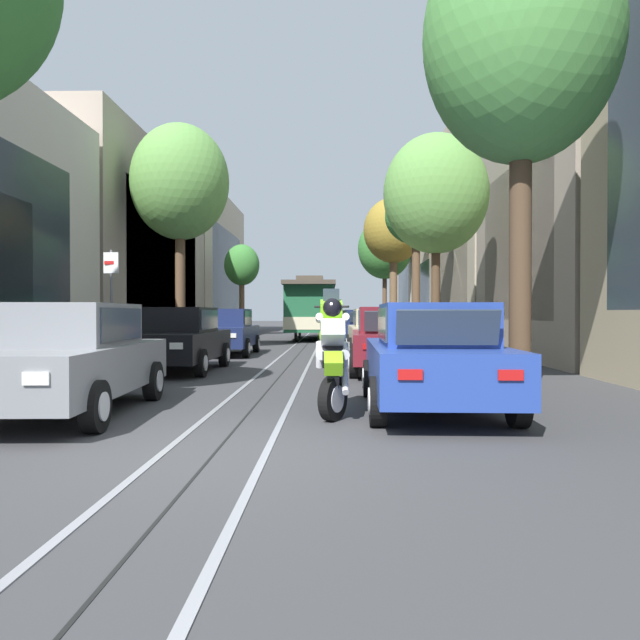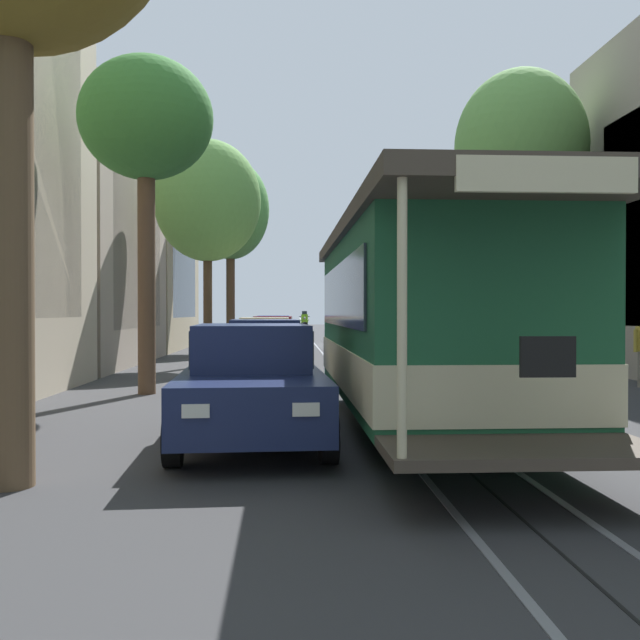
# 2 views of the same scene
# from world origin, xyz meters

# --- Properties ---
(ground_plane) EXTENTS (160.00, 160.00, 0.00)m
(ground_plane) POSITION_xyz_m (0.00, 19.81, 0.00)
(ground_plane) COLOR #38383A
(trolley_track_rails) EXTENTS (1.14, 57.51, 0.01)m
(trolley_track_rails) POSITION_xyz_m (0.00, 22.76, 0.00)
(trolley_track_rails) COLOR gray
(trolley_track_rails) RESTS_ON ground
(building_facade_left) EXTENTS (5.44, 49.21, 10.36)m
(building_facade_left) POSITION_xyz_m (-9.51, 24.94, 4.64)
(building_facade_left) COLOR beige
(building_facade_left) RESTS_ON ground
(building_facade_right) EXTENTS (5.07, 49.21, 10.88)m
(building_facade_right) POSITION_xyz_m (9.28, 21.70, 4.48)
(building_facade_right) COLOR tan
(building_facade_right) RESTS_ON ground
(parked_car_grey_near_left) EXTENTS (2.13, 4.42, 1.58)m
(parked_car_grey_near_left) POSITION_xyz_m (-2.58, 2.32, 0.80)
(parked_car_grey_near_left) COLOR slate
(parked_car_grey_near_left) RESTS_ON ground
(parked_car_black_second_left) EXTENTS (2.03, 4.38, 1.58)m
(parked_car_black_second_left) POSITION_xyz_m (-2.62, 8.51, 0.80)
(parked_car_black_second_left) COLOR black
(parked_car_black_second_left) RESTS_ON ground
(parked_car_navy_mid_left) EXTENTS (2.03, 4.37, 1.58)m
(parked_car_navy_mid_left) POSITION_xyz_m (-2.49, 14.22, 0.80)
(parked_car_navy_mid_left) COLOR #19234C
(parked_car_navy_mid_left) RESTS_ON ground
(parked_car_blue_near_right) EXTENTS (2.06, 4.39, 1.58)m
(parked_car_blue_near_right) POSITION_xyz_m (2.69, 2.75, 0.80)
(parked_car_blue_near_right) COLOR #233D93
(parked_car_blue_near_right) RESTS_ON ground
(parked_car_maroon_second_right) EXTENTS (2.09, 4.40, 1.58)m
(parked_car_maroon_second_right) POSITION_xyz_m (2.59, 8.28, 0.80)
(parked_car_maroon_second_right) COLOR maroon
(parked_car_maroon_second_right) RESTS_ON ground
(parked_car_beige_mid_right) EXTENTS (2.03, 4.37, 1.58)m
(parked_car_beige_mid_right) POSITION_xyz_m (2.70, 14.70, 0.80)
(parked_car_beige_mid_right) COLOR #C1B28E
(parked_car_beige_mid_right) RESTS_ON ground
(parked_car_navy_fourth_right) EXTENTS (2.14, 4.42, 1.58)m
(parked_car_navy_fourth_right) POSITION_xyz_m (2.50, 20.74, 0.80)
(parked_car_navy_fourth_right) COLOR #19234C
(parked_car_navy_fourth_right) RESTS_ON ground
(parked_car_navy_fifth_right) EXTENTS (2.15, 4.42, 1.58)m
(parked_car_navy_fifth_right) POSITION_xyz_m (2.45, 26.64, 0.80)
(parked_car_navy_fifth_right) COLOR #19234C
(parked_car_navy_fifth_right) RESTS_ON ground
(street_tree_kerb_left_second) EXTENTS (3.76, 3.57, 8.70)m
(street_tree_kerb_left_second) POSITION_xyz_m (-4.68, 16.57, 6.43)
(street_tree_kerb_left_second) COLOR brown
(street_tree_kerb_left_second) RESTS_ON ground
(street_tree_kerb_left_mid) EXTENTS (2.30, 1.98, 5.90)m
(street_tree_kerb_left_mid) POSITION_xyz_m (-4.75, 32.24, 4.47)
(street_tree_kerb_left_mid) COLOR brown
(street_tree_kerb_left_mid) RESTS_ON ground
(street_tree_kerb_right_near) EXTENTS (3.52, 3.29, 8.70)m
(street_tree_kerb_right_near) POSITION_xyz_m (4.60, 4.76, 6.37)
(street_tree_kerb_right_near) COLOR #4C3826
(street_tree_kerb_right_near) RESTS_ON ground
(street_tree_kerb_right_second) EXTENTS (3.46, 2.88, 7.36)m
(street_tree_kerb_right_second) POSITION_xyz_m (4.59, 13.56, 5.35)
(street_tree_kerb_right_second) COLOR #4C3826
(street_tree_kerb_right_second) RESTS_ON ground
(street_tree_kerb_right_mid) EXTENTS (2.85, 2.47, 7.19)m
(street_tree_kerb_right_mid) POSITION_xyz_m (4.99, 21.13, 5.76)
(street_tree_kerb_right_mid) COLOR brown
(street_tree_kerb_right_mid) RESTS_ON ground
(street_tree_kerb_right_fourth) EXTENTS (3.53, 3.57, 8.23)m
(street_tree_kerb_right_fourth) POSITION_xyz_m (4.74, 28.85, 6.23)
(street_tree_kerb_right_fourth) COLOR brown
(street_tree_kerb_right_fourth) RESTS_ON ground
(street_tree_kerb_right_far) EXTENTS (3.92, 3.96, 8.34)m
(street_tree_kerb_right_far) POSITION_xyz_m (4.95, 37.18, 6.11)
(street_tree_kerb_right_far) COLOR brown
(street_tree_kerb_right_far) RESTS_ON ground
(cable_car_trolley) EXTENTS (2.64, 9.15, 3.28)m
(cable_car_trolley) POSITION_xyz_m (-0.00, 25.75, 1.66)
(cable_car_trolley) COLOR #1E5B38
(cable_car_trolley) RESTS_ON ground
(motorcycle_with_rider) EXTENTS (0.51, 1.86, 1.80)m
(motorcycle_with_rider) POSITION_xyz_m (1.20, 2.28, 0.95)
(motorcycle_with_rider) COLOR black
(motorcycle_with_rider) RESTS_ON ground
(pedestrian_on_left_pavement) EXTENTS (0.55, 0.42, 1.65)m
(pedestrian_on_left_pavement) POSITION_xyz_m (-6.33, 20.35, 0.93)
(pedestrian_on_left_pavement) COLOR slate
(pedestrian_on_left_pavement) RESTS_ON ground
(pedestrian_on_right_pavement) EXTENTS (0.55, 0.28, 1.57)m
(pedestrian_on_right_pavement) POSITION_xyz_m (5.97, 26.65, 0.88)
(pedestrian_on_right_pavement) COLOR #4C4233
(pedestrian_on_right_pavement) RESTS_ON ground
(fire_hydrant) EXTENTS (0.40, 0.22, 0.84)m
(fire_hydrant) POSITION_xyz_m (-4.16, 3.71, 0.42)
(fire_hydrant) COLOR red
(fire_hydrant) RESTS_ON ground
(street_sign_post) EXTENTS (0.36, 0.08, 2.89)m
(street_sign_post) POSITION_xyz_m (-3.88, 7.43, 1.79)
(street_sign_post) COLOR slate
(street_sign_post) RESTS_ON ground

